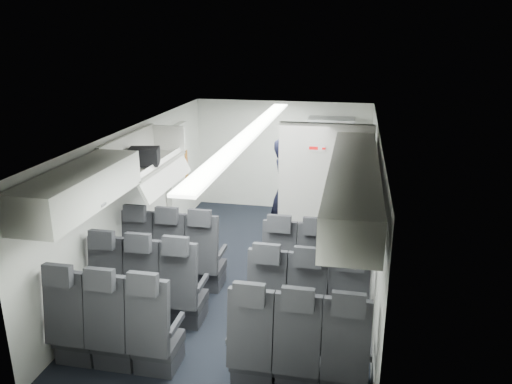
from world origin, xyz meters
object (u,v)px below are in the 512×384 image
at_px(boarding_door, 178,177).
at_px(flight_attendant, 285,191).
at_px(galley_unit, 329,168).
at_px(carry_on_bag, 144,156).
at_px(seat_row_mid, 226,299).
at_px(seat_row_rear, 203,343).
at_px(seat_row_front, 242,265).

xyz_separation_m(boarding_door, flight_attendant, (1.94, -0.24, -0.06)).
relative_size(galley_unit, carry_on_bag, 4.84).
distance_m(seat_row_mid, flight_attendant, 2.80).
relative_size(seat_row_mid, galley_unit, 1.75).
bearing_deg(galley_unit, seat_row_rear, -100.65).
bearing_deg(carry_on_bag, boarding_door, 84.69).
bearing_deg(seat_row_front, carry_on_bag, 173.91).
height_order(galley_unit, carry_on_bag, carry_on_bag).
height_order(seat_row_front, seat_row_mid, same).
height_order(seat_row_mid, boarding_door, boarding_door).
bearing_deg(seat_row_rear, seat_row_mid, 90.00).
bearing_deg(seat_row_mid, boarding_door, 118.77).
bearing_deg(galley_unit, seat_row_mid, -102.88).
xyz_separation_m(seat_row_rear, boarding_door, (-1.64, 3.89, 0.55)).
bearing_deg(carry_on_bag, seat_row_front, -19.08).
bearing_deg(galley_unit, carry_on_bag, -126.85).
bearing_deg(seat_row_rear, boarding_door, 112.87).
relative_size(seat_row_mid, seat_row_rear, 1.00).
distance_m(seat_row_mid, galley_unit, 4.30).
xyz_separation_m(seat_row_mid, flight_attendant, (0.30, 2.74, 0.49)).
relative_size(seat_row_rear, galley_unit, 1.75).
bearing_deg(seat_row_front, seat_row_rear, -90.00).
bearing_deg(carry_on_bag, seat_row_mid, -50.21).
xyz_separation_m(seat_row_mid, boarding_door, (-1.64, 2.99, 0.55)).
relative_size(boarding_door, carry_on_bag, 4.74).
distance_m(seat_row_rear, carry_on_bag, 2.77).
relative_size(seat_row_front, galley_unit, 1.75).
height_order(boarding_door, carry_on_bag, carry_on_bag).
xyz_separation_m(seat_row_mid, seat_row_rear, (0.00, -0.90, 0.00)).
bearing_deg(galley_unit, seat_row_front, -106.28).
bearing_deg(boarding_door, galley_unit, 24.28).
xyz_separation_m(seat_row_front, boarding_door, (-1.64, 2.09, 0.55)).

